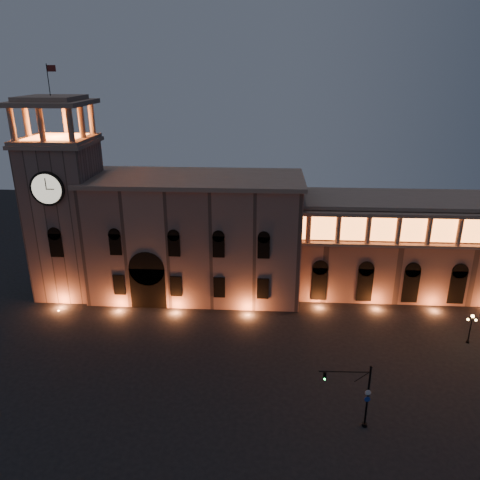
% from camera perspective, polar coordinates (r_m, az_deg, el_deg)
% --- Properties ---
extents(ground, '(160.00, 160.00, 0.00)m').
position_cam_1_polar(ground, '(53.31, -6.52, -16.71)').
color(ground, black).
rests_on(ground, ground).
extents(government_building, '(30.80, 12.80, 17.60)m').
position_cam_1_polar(government_building, '(68.60, -5.49, 0.49)').
color(government_building, '#7D5C51').
rests_on(government_building, ground).
extents(clock_tower, '(9.80, 9.80, 32.40)m').
position_cam_1_polar(clock_tower, '(71.75, -20.44, 3.30)').
color(clock_tower, '#7D5C51').
rests_on(clock_tower, ground).
extents(colonnade_wing, '(40.60, 11.50, 14.50)m').
position_cam_1_polar(colonnade_wing, '(74.07, 21.85, -0.60)').
color(colonnade_wing, brown).
rests_on(colonnade_wing, ground).
extents(traffic_light, '(4.95, 0.59, 6.78)m').
position_cam_1_polar(traffic_light, '(46.83, 14.28, -17.83)').
color(traffic_light, black).
rests_on(traffic_light, ground).
extents(street_lamp_near, '(1.36, 0.40, 3.91)m').
position_cam_1_polar(street_lamp_near, '(64.40, 26.31, -9.40)').
color(street_lamp_near, black).
rests_on(street_lamp_near, ground).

